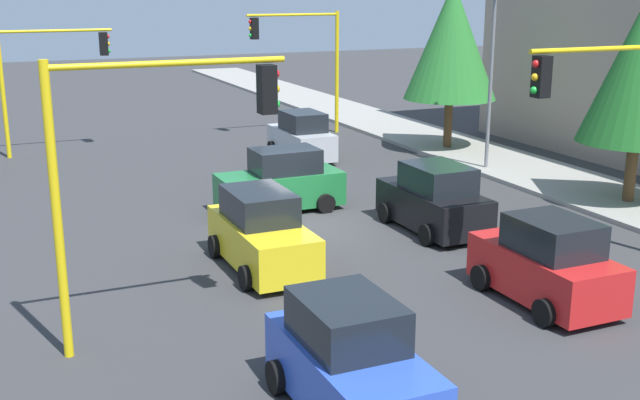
% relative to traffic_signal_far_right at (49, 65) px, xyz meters
% --- Properties ---
extents(ground_plane, '(120.00, 120.00, 0.00)m').
position_rel_traffic_signal_far_right_xyz_m(ground_plane, '(14.00, 5.63, -3.75)').
color(ground_plane, '#353538').
extents(sidewalk_kerb, '(80.00, 4.00, 0.15)m').
position_rel_traffic_signal_far_right_xyz_m(sidewalk_kerb, '(9.00, 16.13, -3.68)').
color(sidewalk_kerb, gray).
rests_on(sidewalk_kerb, ground).
extents(traffic_signal_far_right, '(0.36, 4.59, 5.27)m').
position_rel_traffic_signal_far_right_xyz_m(traffic_signal_far_right, '(0.00, 0.00, 0.00)').
color(traffic_signal_far_right, yellow).
rests_on(traffic_signal_far_right, ground).
extents(traffic_signal_near_right, '(0.36, 4.59, 5.65)m').
position_rel_traffic_signal_far_right_xyz_m(traffic_signal_near_right, '(20.00, -0.06, 0.25)').
color(traffic_signal_near_right, yellow).
rests_on(traffic_signal_near_right, ground).
extents(traffic_signal_near_left, '(0.36, 4.59, 5.60)m').
position_rel_traffic_signal_far_right_xyz_m(traffic_signal_near_left, '(20.00, 11.32, 0.21)').
color(traffic_signal_near_left, yellow).
rests_on(traffic_signal_near_left, ground).
extents(traffic_signal_far_left, '(0.36, 4.59, 5.77)m').
position_rel_traffic_signal_far_right_xyz_m(traffic_signal_far_left, '(0.00, 11.35, 0.33)').
color(traffic_signal_far_left, yellow).
rests_on(traffic_signal_far_left, ground).
extents(street_lamp_curbside, '(2.15, 0.28, 7.00)m').
position_rel_traffic_signal_far_right_xyz_m(street_lamp_curbside, '(10.39, 14.83, 0.60)').
color(street_lamp_curbside, slate).
rests_on(street_lamp_curbside, ground).
extents(tree_roadside_mid, '(3.91, 3.91, 7.12)m').
position_rel_traffic_signal_far_right_xyz_m(tree_roadside_mid, '(6.00, 15.63, 0.92)').
color(tree_roadside_mid, brown).
rests_on(tree_roadside_mid, ground).
extents(car_green, '(1.94, 3.91, 1.98)m').
position_rel_traffic_signal_far_right_xyz_m(car_green, '(12.00, 5.60, -2.86)').
color(car_green, '#1E7238').
rests_on(car_green, ground).
extents(car_blue, '(3.72, 1.97, 1.98)m').
position_rel_traffic_signal_far_right_xyz_m(car_blue, '(24.07, 2.16, -2.86)').
color(car_blue, blue).
rests_on(car_blue, ground).
extents(car_black, '(3.87, 2.04, 1.98)m').
position_rel_traffic_signal_far_right_xyz_m(car_black, '(15.81, 8.88, -2.86)').
color(car_black, black).
rests_on(car_black, ground).
extents(car_yellow, '(4.10, 1.96, 1.98)m').
position_rel_traffic_signal_far_right_xyz_m(car_yellow, '(16.79, 3.23, -2.86)').
color(car_yellow, yellow).
rests_on(car_yellow, ground).
extents(car_silver, '(3.80, 1.92, 1.98)m').
position_rel_traffic_signal_far_right_xyz_m(car_silver, '(5.13, 9.16, -2.86)').
color(car_silver, '#B2B5BA').
rests_on(car_silver, ground).
extents(car_red, '(3.65, 1.99, 1.98)m').
position_rel_traffic_signal_far_right_xyz_m(car_red, '(21.49, 8.29, -2.86)').
color(car_red, red).
rests_on(car_red, ground).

